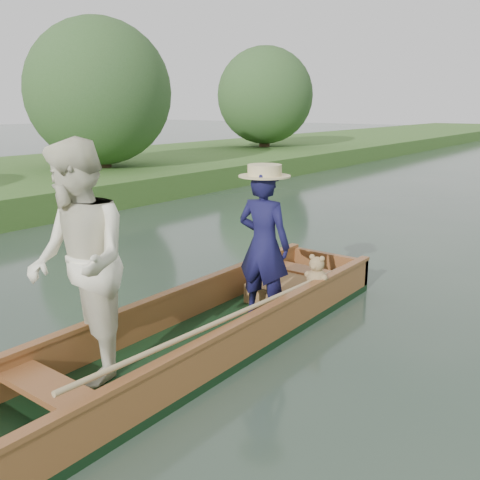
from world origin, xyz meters
The scene contains 3 objects.
ground centered at (0.00, 0.00, 0.00)m, with size 120.00×120.00×0.00m, color #283D30.
trees_far centered at (-0.22, 9.58, 2.49)m, with size 23.12×14.52×4.56m.
punt centered at (-0.13, -0.32, 0.70)m, with size 1.46×5.00×2.03m.
Camera 1 is at (3.13, -3.50, 2.25)m, focal length 40.00 mm.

